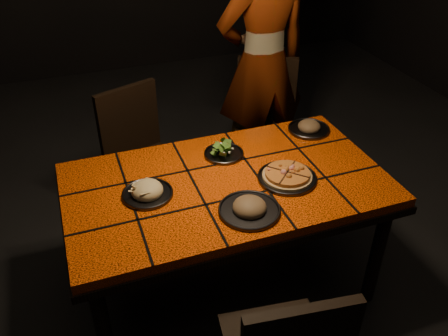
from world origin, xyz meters
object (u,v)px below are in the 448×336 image
object	(u,v)px
plate_pasta	(147,192)
dining_table	(227,193)
diner	(262,63)
chair_far_left	(140,149)
plate_pizza	(287,176)
chair_far_right	(265,116)

from	to	relation	value
plate_pasta	dining_table	bearing A→B (deg)	-2.11
dining_table	diner	xyz separation A→B (m)	(0.63, 0.99, 0.24)
dining_table	chair_far_left	xyz separation A→B (m)	(-0.30, 0.80, -0.14)
plate_pizza	plate_pasta	world-z (taller)	plate_pasta
chair_far_left	diner	size ratio (longest dim) A/B	0.51
chair_far_right	plate_pasta	world-z (taller)	chair_far_right
plate_pizza	chair_far_left	bearing A→B (deg)	123.39
dining_table	chair_far_left	world-z (taller)	chair_far_left
dining_table	chair_far_right	distance (m)	1.14
chair_far_left	plate_pizza	distance (m)	1.09
chair_far_left	chair_far_right	xyz separation A→B (m)	(0.94, 0.13, 0.01)
chair_far_right	diner	distance (m)	0.38
dining_table	plate_pasta	distance (m)	0.41
chair_far_left	diner	bearing A→B (deg)	-8.64
dining_table	plate_pasta	world-z (taller)	plate_pasta
chair_far_right	plate_pizza	distance (m)	1.11
dining_table	chair_far_right	size ratio (longest dim) A/B	1.73
dining_table	plate_pizza	world-z (taller)	plate_pizza
dining_table	plate_pasta	bearing A→B (deg)	177.89
chair_far_left	chair_far_right	size ratio (longest dim) A/B	0.99
chair_far_right	plate_pasta	xyz separation A→B (m)	(-1.04, -0.92, 0.24)
chair_far_left	dining_table	bearing A→B (deg)	-89.90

